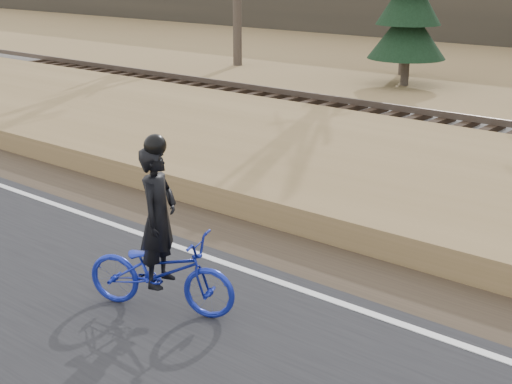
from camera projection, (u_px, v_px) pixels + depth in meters
The scene contains 8 objects.
ground at pixel (238, 280), 9.56m from camera, with size 120.00×120.00×0.00m, color #92754A.
road at pixel (87, 354), 7.72m from camera, with size 120.00×6.00×0.06m, color black.
edge_line at pixel (247, 271), 9.69m from camera, with size 120.00×0.12×0.01m, color silver.
shoulder at pixel (291, 252), 10.44m from camera, with size 120.00×1.60×0.04m, color #473A2B.
embankment at pixel (392, 190), 12.58m from camera, with size 120.00×5.00×0.44m, color #92754A.
ballast at pixel (479, 147), 15.37m from camera, with size 120.00×3.00×0.45m, color slate.
railroad at pixel (481, 134), 15.27m from camera, with size 120.00×2.40×0.29m.
cyclist at pixel (160, 257), 8.43m from camera, with size 2.00×1.29×2.18m.
Camera 1 is at (5.72, -6.58, 4.12)m, focal length 50.00 mm.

